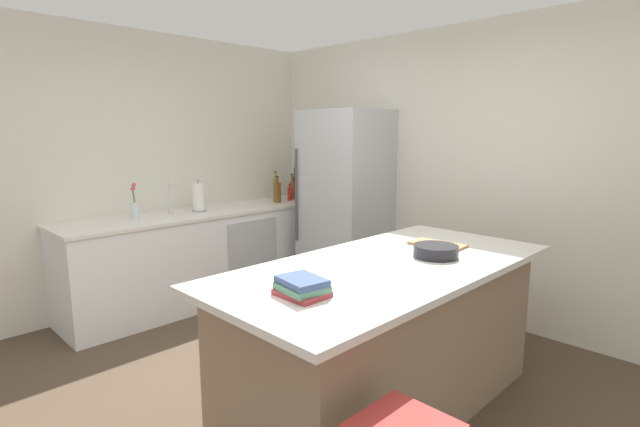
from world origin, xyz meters
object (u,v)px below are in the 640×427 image
Objects in this scene: kitchen_island at (386,336)px; hot_sauce_bottle at (289,194)px; wine_bottle at (295,186)px; whiskey_bottle at (277,192)px; cookbook_stack at (302,287)px; olive_oil_bottle at (276,189)px; mixing_bowl at (436,251)px; paper_towel_roll at (199,198)px; flower_vase at (135,207)px; cutting_board at (437,244)px; vinegar_bottle at (292,189)px; refrigerator at (345,204)px; sink_faucet at (170,198)px.

hot_sauce_bottle reaches higher than kitchen_island.
hot_sauce_bottle is at bearing -59.80° from wine_bottle.
whiskey_bottle is 3.07m from cookbook_stack.
olive_oil_bottle is (-2.51, 1.24, 0.57)m from kitchen_island.
hot_sauce_bottle is 0.20m from whiskey_bottle.
paper_towel_roll is at bearing -177.95° from mixing_bowl.
mixing_bowl is (0.12, 0.32, 0.49)m from kitchen_island.
mixing_bowl is (2.49, -0.83, -0.07)m from whiskey_bottle.
flower_vase is 1.94m from wine_bottle.
mixing_bowl reaches higher than cutting_board.
wine_bottle is at bearing 108.13° from whiskey_bottle.
wine_bottle is at bearing 91.01° from flower_vase.
flower_vase is 1.14× the size of whiskey_bottle.
wine_bottle is 1.07× the size of olive_oil_bottle.
paper_towel_roll is at bearing 90.12° from flower_vase.
vinegar_bottle is 1.19× the size of cookbook_stack.
cookbook_stack is 1.32m from cutting_board.
cookbook_stack is at bearing -93.78° from mixing_bowl.
wine_bottle is 0.11m from vinegar_bottle.
flower_vase is 1.75m from hot_sauce_bottle.
refrigerator is at bearing 138.81° from kitchen_island.
refrigerator is 1.76m from cutting_board.
flower_vase is 0.90× the size of cutting_board.
hot_sauce_bottle is 0.58× the size of olive_oil_bottle.
wine_bottle is (-0.91, 0.14, 0.10)m from refrigerator.
paper_towel_roll is 1.26× the size of cookbook_stack.
wine_bottle reaches higher than sink_faucet.
olive_oil_bottle is at bearing -170.71° from refrigerator.
whiskey_bottle reaches higher than kitchen_island.
wine_bottle reaches higher than mixing_bowl.
cutting_board is (2.36, -0.76, -0.06)m from hot_sauce_bottle.
flower_vase reaches higher than kitchen_island.
whiskey_bottle is at bearing 154.22° from kitchen_island.
mixing_bowl is at bearing -18.36° from whiskey_bottle.
sink_faucet is 0.91× the size of flower_vase.
whiskey_bottle is at bearing -163.02° from refrigerator.
refrigerator is 6.94× the size of mixing_bowl.
sink_faucet is at bearing -171.91° from mixing_bowl.
refrigerator reaches higher than sink_faucet.
refrigerator reaches higher than mixing_bowl.
vinegar_bottle is at bearing 89.19° from paper_towel_roll.
olive_oil_bottle is at bearing 92.55° from paper_towel_roll.
cutting_board is at bearing -20.97° from wine_bottle.
kitchen_island is at bearing -5.24° from paper_towel_roll.
flower_vase reaches higher than hot_sauce_bottle.
mixing_bowl is 0.74× the size of cutting_board.
vinegar_bottle is at bearing 160.59° from cutting_board.
paper_towel_roll is 0.85× the size of cutting_board.
flower_vase is 1.12× the size of vinegar_bottle.
paper_towel_roll reaches higher than kitchen_island.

